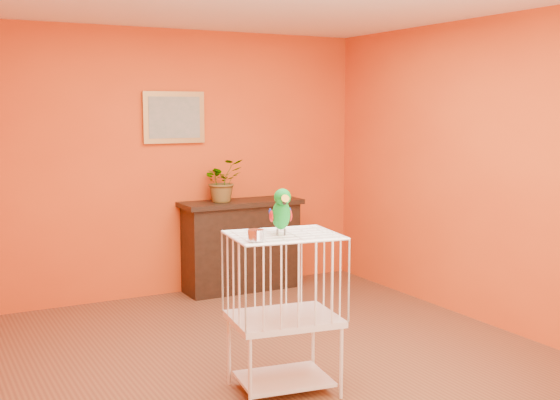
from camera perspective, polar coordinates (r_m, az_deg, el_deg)
ground at (r=5.23m, az=0.22°, el=-13.11°), size 4.50×4.50×0.00m
room_shell at (r=4.90m, az=0.23°, el=4.48°), size 4.50×4.50×4.50m
console_cabinet at (r=7.13m, az=-3.17°, el=-3.70°), size 1.23×0.44×0.92m
potted_plant at (r=6.96m, az=-4.73°, el=1.21°), size 0.42×0.46×0.33m
framed_picture at (r=6.93m, az=-8.61°, el=6.65°), size 0.62×0.04×0.50m
birdcage at (r=4.58m, az=0.31°, el=-8.99°), size 0.74×0.61×1.04m
feed_cup at (r=4.22m, az=-1.98°, el=-2.88°), size 0.10×0.10×0.07m
parrot at (r=4.41m, az=0.10°, el=-0.92°), size 0.16×0.27×0.30m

